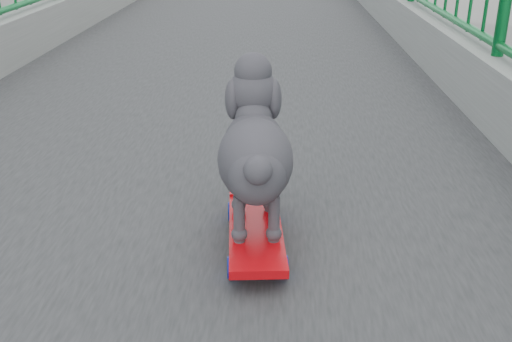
{
  "coord_description": "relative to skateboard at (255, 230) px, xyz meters",
  "views": [
    {
      "loc": [
        0.37,
        1.16,
        7.9
      ],
      "look_at": [
        0.31,
        2.76,
        7.22
      ],
      "focal_mm": 42.0,
      "sensor_mm": 36.0,
      "label": 1
    }
  ],
  "objects": [
    {
      "name": "skateboard",
      "position": [
        0.0,
        0.0,
        0.0
      ],
      "size": [
        0.19,
        0.53,
        0.07
      ],
      "rotation": [
        0.0,
        0.0,
        0.07
      ],
      "color": "red",
      "rests_on": "footbridge"
    },
    {
      "name": "poodle",
      "position": [
        -0.0,
        0.03,
        0.25
      ],
      "size": [
        0.24,
        0.51,
        0.42
      ],
      "rotation": [
        0.0,
        0.0,
        0.07
      ],
      "color": "#2E2B30",
      "rests_on": "skateboard"
    },
    {
      "name": "car_0",
      "position": [
        -6.31,
        11.59,
        -6.29
      ],
      "size": [
        1.79,
        4.45,
        1.52
      ],
      "primitive_type": "imported",
      "color": "silver",
      "rests_on": "ground"
    }
  ]
}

